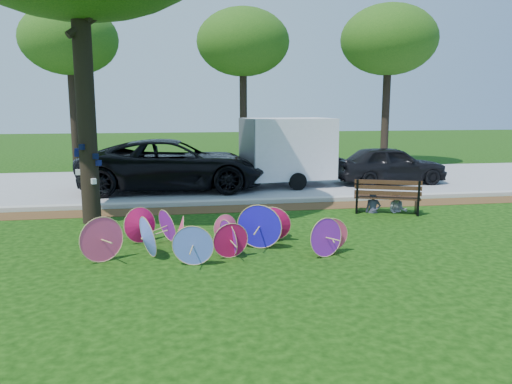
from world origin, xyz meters
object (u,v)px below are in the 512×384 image
at_px(person_left, 374,192).
at_px(person_right, 398,192).
at_px(parasol_pile, 217,232).
at_px(cargo_trailer, 288,148).
at_px(park_bench, 387,196).
at_px(dark_pickup, 390,165).
at_px(black_van, 173,165).

height_order(person_left, person_right, person_left).
height_order(parasol_pile, person_left, person_left).
relative_size(cargo_trailer, person_right, 2.79).
bearing_deg(cargo_trailer, person_left, -83.21).
distance_m(cargo_trailer, park_bench, 5.16).
bearing_deg(dark_pickup, black_van, 89.57).
xyz_separation_m(parasol_pile, park_bench, (4.78, 2.81, 0.07)).
xyz_separation_m(parasol_pile, person_right, (5.13, 2.86, 0.15)).
relative_size(black_van, park_bench, 3.54).
relative_size(dark_pickup, park_bench, 2.32).
distance_m(park_bench, person_right, 0.36).
height_order(black_van, dark_pickup, black_van).
distance_m(parasol_pile, cargo_trailer, 8.33).
bearing_deg(dark_pickup, park_bench, 153.38).
bearing_deg(cargo_trailer, dark_pickup, -8.41).
bearing_deg(person_right, park_bench, -147.11).
bearing_deg(park_bench, cargo_trailer, 129.02).
height_order(cargo_trailer, person_right, cargo_trailer).
xyz_separation_m(black_van, cargo_trailer, (4.01, 0.20, 0.49)).
height_order(black_van, person_right, black_van).
xyz_separation_m(black_van, person_right, (5.95, -4.57, -0.32)).
xyz_separation_m(park_bench, person_right, (0.35, 0.05, 0.08)).
height_order(parasol_pile, black_van, black_van).
distance_m(cargo_trailer, person_right, 5.21).
relative_size(parasol_pile, cargo_trailer, 1.70).
height_order(cargo_trailer, person_left, cargo_trailer).
xyz_separation_m(dark_pickup, person_left, (-2.58, -4.73, -0.13)).
bearing_deg(park_bench, dark_pickup, 85.77).
bearing_deg(parasol_pile, person_left, 32.84).
relative_size(dark_pickup, person_left, 3.63).
relative_size(dark_pickup, person_right, 3.78).
bearing_deg(parasol_pile, cargo_trailer, 67.31).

